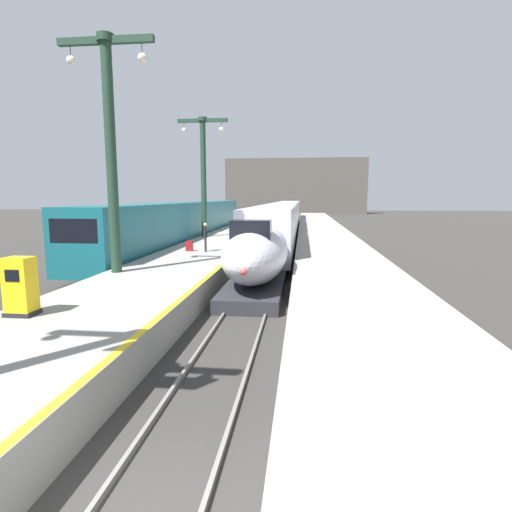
# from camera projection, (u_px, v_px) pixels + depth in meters

# --- Properties ---
(platform_left) EXTENTS (4.80, 110.00, 1.05)m
(platform_left) POSITION_uv_depth(u_px,v_px,m) (218.00, 249.00, 29.79)
(platform_left) COLOR gray
(platform_left) RESTS_ON ground
(platform_right) EXTENTS (4.80, 110.00, 1.05)m
(platform_right) POSITION_uv_depth(u_px,v_px,m) (331.00, 250.00, 28.88)
(platform_right) COLOR gray
(platform_right) RESTS_ON ground
(platform_left_safety_stripe) EXTENTS (0.20, 107.80, 0.01)m
(platform_left_safety_stripe) POSITION_uv_depth(u_px,v_px,m) (249.00, 242.00, 29.46)
(platform_left_safety_stripe) COLOR yellow
(platform_left_safety_stripe) RESTS_ON platform_left
(rail_main_left) EXTENTS (0.08, 110.00, 0.12)m
(rail_main_left) POSITION_uv_depth(u_px,v_px,m) (267.00, 251.00, 32.19)
(rail_main_left) COLOR slate
(rail_main_left) RESTS_ON ground
(rail_main_right) EXTENTS (0.08, 110.00, 0.12)m
(rail_main_right) POSITION_uv_depth(u_px,v_px,m) (286.00, 251.00, 32.02)
(rail_main_right) COLOR slate
(rail_main_right) RESTS_ON ground
(rail_secondary_left) EXTENTS (0.08, 110.00, 0.12)m
(rail_secondary_left) POSITION_uv_depth(u_px,v_px,m) (167.00, 249.00, 33.10)
(rail_secondary_left) COLOR slate
(rail_secondary_left) RESTS_ON ground
(rail_secondary_right) EXTENTS (0.08, 110.00, 0.12)m
(rail_secondary_right) POSITION_uv_depth(u_px,v_px,m) (185.00, 249.00, 32.93)
(rail_secondary_right) COLOR slate
(rail_secondary_right) RESTS_ON ground
(highspeed_train_main) EXTENTS (2.92, 57.76, 3.60)m
(highspeed_train_main) POSITION_uv_depth(u_px,v_px,m) (283.00, 220.00, 41.88)
(highspeed_train_main) COLOR silver
(highspeed_train_main) RESTS_ON ground
(regional_train_adjacent) EXTENTS (2.85, 36.60, 3.80)m
(regional_train_adjacent) POSITION_uv_depth(u_px,v_px,m) (187.00, 221.00, 36.07)
(regional_train_adjacent) COLOR #145660
(regional_train_adjacent) RESTS_ON ground
(station_column_mid) EXTENTS (4.00, 0.68, 9.62)m
(station_column_mid) POSITION_uv_depth(u_px,v_px,m) (110.00, 134.00, 16.77)
(station_column_mid) COLOR #1E3828
(station_column_mid) RESTS_ON platform_left
(station_column_far) EXTENTS (4.00, 0.68, 9.39)m
(station_column_far) POSITION_uv_depth(u_px,v_px,m) (203.00, 166.00, 32.48)
(station_column_far) COLOR #1E3828
(station_column_far) RESTS_ON platform_left
(passenger_near_edge) EXTENTS (0.29, 0.56, 1.69)m
(passenger_near_edge) POSITION_uv_depth(u_px,v_px,m) (205.00, 235.00, 24.08)
(passenger_near_edge) COLOR #23232D
(passenger_near_edge) RESTS_ON platform_left
(rolling_suitcase) EXTENTS (0.40, 0.22, 0.98)m
(rolling_suitcase) POSITION_uv_depth(u_px,v_px,m) (189.00, 246.00, 24.39)
(rolling_suitcase) COLOR maroon
(rolling_suitcase) RESTS_ON platform_left
(ticket_machine_yellow) EXTENTS (0.76, 0.62, 1.60)m
(ticket_machine_yellow) POSITION_uv_depth(u_px,v_px,m) (21.00, 289.00, 11.07)
(ticket_machine_yellow) COLOR yellow
(ticket_machine_yellow) RESTS_ON platform_left
(terminus_back_wall) EXTENTS (36.00, 2.00, 14.00)m
(terminus_back_wall) POSITION_uv_depth(u_px,v_px,m) (295.00, 186.00, 104.37)
(terminus_back_wall) COLOR #4C4742
(terminus_back_wall) RESTS_ON ground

